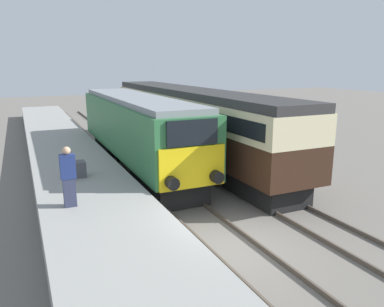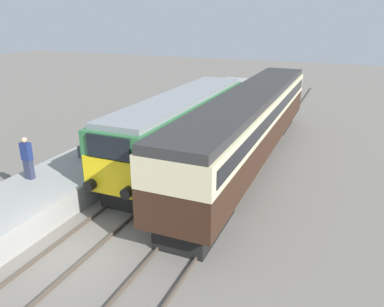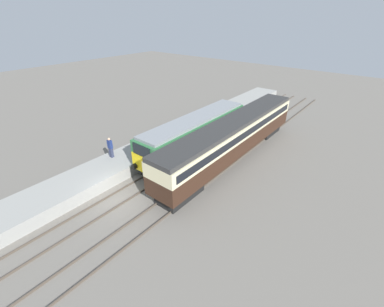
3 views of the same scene
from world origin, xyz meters
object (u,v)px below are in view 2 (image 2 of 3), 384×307
Objects in this scene: locomotive at (182,125)px; person_on_platform at (27,158)px; luggage_crate at (87,151)px; passenger_carriage at (250,120)px.

person_on_platform is at bearing -121.56° from locomotive.
person_on_platform is 2.66× the size of luggage_crate.
passenger_carriage is 10.43× the size of person_on_platform.
person_on_platform is (-7.52, -8.05, -0.44)m from passenger_carriage.
luggage_crate is at bearing -134.22° from locomotive.
passenger_carriage reaches higher than locomotive.
luggage_crate is (0.61, 3.10, -0.64)m from person_on_platform.
passenger_carriage is (3.40, 1.34, 0.32)m from locomotive.
locomotive is at bearing -158.55° from passenger_carriage.
locomotive is 3.67m from passenger_carriage.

